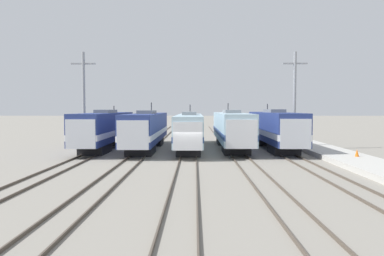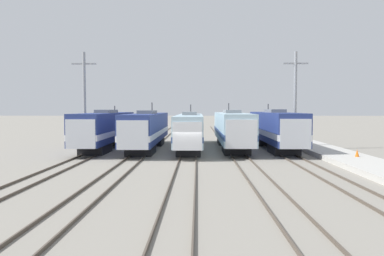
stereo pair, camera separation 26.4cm
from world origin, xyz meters
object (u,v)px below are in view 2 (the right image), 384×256
object	(u,v)px
locomotive_center_left	(147,129)
locomotive_center	(190,130)
locomotive_center_right	(232,129)
locomotive_far_left	(106,129)
catenary_tower_right	(295,99)
traffic_cone	(357,153)
locomotive_far_right	(276,129)
catenary_tower_left	(84,99)

from	to	relation	value
locomotive_center_left	locomotive_center	size ratio (longest dim) A/B	0.96
locomotive_center_left	locomotive_center_right	size ratio (longest dim) A/B	0.99
locomotive_far_left	catenary_tower_right	world-z (taller)	catenary_tower_right
locomotive_far_left	traffic_cone	bearing A→B (deg)	-22.78
locomotive_center_right	traffic_cone	size ratio (longest dim) A/B	30.93
catenary_tower_right	traffic_cone	bearing A→B (deg)	-74.94
locomotive_far_right	catenary_tower_left	distance (m)	21.20
catenary_tower_left	catenary_tower_right	distance (m)	23.11
locomotive_center_right	catenary_tower_right	world-z (taller)	catenary_tower_right
locomotive_center_right	catenary_tower_left	world-z (taller)	catenary_tower_left
locomotive_center	catenary_tower_right	distance (m)	12.01
traffic_cone	locomotive_center_left	bearing A→B (deg)	153.84
catenary_tower_right	catenary_tower_left	bearing A→B (deg)	180.00
locomotive_center	locomotive_far_right	xyz separation A→B (m)	(9.32, 0.33, 0.12)
locomotive_far_left	traffic_cone	size ratio (longest dim) A/B	30.44
locomotive_far_left	locomotive_far_right	distance (m)	18.65
catenary_tower_right	traffic_cone	distance (m)	11.29
locomotive_far_left	locomotive_far_right	world-z (taller)	locomotive_far_right
locomotive_center	catenary_tower_right	size ratio (longest dim) A/B	1.85
catenary_tower_left	catenary_tower_right	bearing A→B (deg)	0.00
locomotive_center_left	locomotive_center	xyz separation A→B (m)	(4.66, -0.12, -0.07)
locomotive_far_right	traffic_cone	distance (m)	10.71
catenary_tower_left	locomotive_center_right	bearing A→B (deg)	0.85
locomotive_far_right	catenary_tower_right	bearing A→B (deg)	11.11
locomotive_center	traffic_cone	distance (m)	16.89
locomotive_center_left	locomotive_center_right	distance (m)	9.36
locomotive_far_right	locomotive_center_right	bearing A→B (deg)	171.84
locomotive_center_left	traffic_cone	bearing A→B (deg)	-26.16
catenary_tower_left	traffic_cone	distance (m)	28.01
locomotive_far_right	locomotive_center	bearing A→B (deg)	-177.96
locomotive_center_left	traffic_cone	size ratio (longest dim) A/B	30.66
locomotive_center_left	catenary_tower_left	xyz separation A→B (m)	(-6.96, 0.63, 3.34)
locomotive_center_right	traffic_cone	world-z (taller)	locomotive_center_right
catenary_tower_right	locomotive_far_right	bearing A→B (deg)	-168.89
traffic_cone	catenary_tower_left	bearing A→B (deg)	159.04
locomotive_center	locomotive_center_right	bearing A→B (deg)	12.12
locomotive_center_left	locomotive_center	bearing A→B (deg)	-1.53
locomotive_center_left	catenary_tower_right	bearing A→B (deg)	2.25
locomotive_center_right	locomotive_center	bearing A→B (deg)	-167.88
locomotive_center_right	locomotive_far_right	xyz separation A→B (m)	(4.66, -0.67, 0.04)
locomotive_center	locomotive_center_right	size ratio (longest dim) A/B	1.03
locomotive_far_left	locomotive_center_right	xyz separation A→B (m)	(13.98, 0.26, -0.01)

